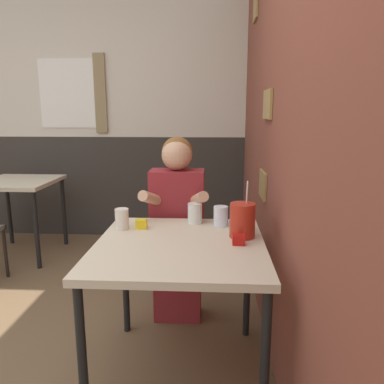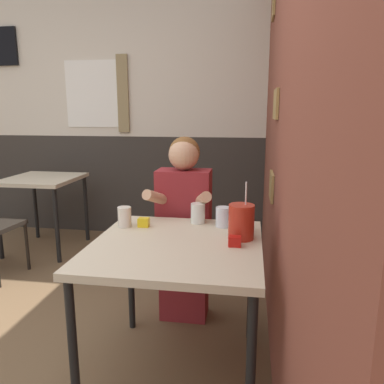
{
  "view_description": "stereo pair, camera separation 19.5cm",
  "coord_description": "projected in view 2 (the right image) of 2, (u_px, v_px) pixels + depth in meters",
  "views": [
    {
      "loc": [
        1.16,
        -1.43,
        1.37
      ],
      "look_at": [
        1.06,
        0.47,
        0.96
      ],
      "focal_mm": 35.0,
      "sensor_mm": 36.0,
      "label": 1
    },
    {
      "loc": [
        1.35,
        -1.41,
        1.37
      ],
      "look_at": [
        1.06,
        0.47,
        0.96
      ],
      "focal_mm": 35.0,
      "sensor_mm": 36.0,
      "label": 2
    }
  ],
  "objects": [
    {
      "name": "brick_wall_right",
      "position": [
        278.0,
        114.0,
        2.57
      ],
      "size": [
        0.08,
        4.55,
        2.7
      ],
      "color": "brown",
      "rests_on": "ground_plane"
    },
    {
      "name": "back_wall",
      "position": [
        125.0,
        112.0,
        4.06
      ],
      "size": [
        6.0,
        0.09,
        2.7
      ],
      "color": "beige",
      "rests_on": "ground_plane"
    },
    {
      "name": "main_table",
      "position": [
        177.0,
        256.0,
        1.85
      ],
      "size": [
        0.83,
        0.86,
        0.74
      ],
      "color": "beige",
      "rests_on": "ground_plane"
    },
    {
      "name": "background_table",
      "position": [
        43.0,
        187.0,
        3.68
      ],
      "size": [
        0.66,
        0.7,
        0.74
      ],
      "color": "beige",
      "rests_on": "ground_plane"
    },
    {
      "name": "person_seated",
      "position": [
        184.0,
        227.0,
        2.43
      ],
      "size": [
        0.42,
        0.4,
        1.21
      ],
      "color": "maroon",
      "rests_on": "ground_plane"
    },
    {
      "name": "cocktail_pitcher",
      "position": [
        241.0,
        222.0,
        1.88
      ],
      "size": [
        0.13,
        0.13,
        0.3
      ],
      "color": "#B22819",
      "rests_on": "main_table"
    },
    {
      "name": "glass_near_pitcher",
      "position": [
        223.0,
        217.0,
        2.08
      ],
      "size": [
        0.08,
        0.08,
        0.11
      ],
      "color": "silver",
      "rests_on": "main_table"
    },
    {
      "name": "glass_center",
      "position": [
        198.0,
        213.0,
        2.15
      ],
      "size": [
        0.08,
        0.08,
        0.11
      ],
      "color": "silver",
      "rests_on": "main_table"
    },
    {
      "name": "glass_far_side",
      "position": [
        125.0,
        217.0,
        2.08
      ],
      "size": [
        0.08,
        0.08,
        0.11
      ],
      "color": "silver",
      "rests_on": "main_table"
    },
    {
      "name": "glass_by_brick",
      "position": [
        240.0,
        223.0,
        2.01
      ],
      "size": [
        0.08,
        0.08,
        0.09
      ],
      "color": "silver",
      "rests_on": "main_table"
    },
    {
      "name": "condiment_ketchup",
      "position": [
        235.0,
        241.0,
        1.78
      ],
      "size": [
        0.06,
        0.04,
        0.05
      ],
      "color": "#B7140F",
      "rests_on": "main_table"
    },
    {
      "name": "condiment_mustard",
      "position": [
        144.0,
        222.0,
        2.08
      ],
      "size": [
        0.06,
        0.04,
        0.05
      ],
      "color": "yellow",
      "rests_on": "main_table"
    }
  ]
}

